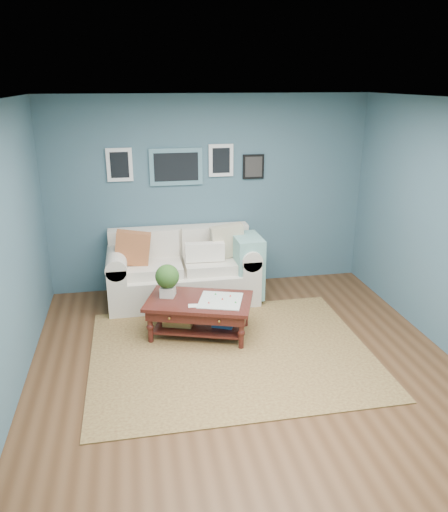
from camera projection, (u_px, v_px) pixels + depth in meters
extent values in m
plane|color=brown|center=(249.00, 375.00, 5.14)|extent=(5.00, 5.00, 0.00)
plane|color=white|center=(255.00, 101.00, 4.23)|extent=(5.00, 5.00, 0.00)
cube|color=#405F6D|center=(210.00, 194.00, 7.00)|extent=(4.50, 0.02, 2.70)
cube|color=#405F6D|center=(376.00, 419.00, 2.37)|extent=(4.50, 0.02, 2.70)
cube|color=slate|center=(176.00, 167.00, 6.76)|extent=(0.72, 0.03, 0.50)
cube|color=black|center=(176.00, 167.00, 6.74)|extent=(0.60, 0.01, 0.38)
cube|color=white|center=(120.00, 165.00, 6.61)|extent=(0.34, 0.03, 0.44)
cube|color=white|center=(221.00, 160.00, 6.85)|extent=(0.34, 0.03, 0.44)
cube|color=black|center=(253.00, 167.00, 6.96)|extent=(0.30, 0.03, 0.34)
cube|color=#56361E|center=(231.00, 353.00, 5.54)|extent=(3.06, 2.45, 0.01)
cube|color=white|center=(183.00, 285.00, 6.83)|extent=(1.48, 0.92, 0.44)
cube|color=white|center=(179.00, 244.00, 7.00)|extent=(1.94, 0.23, 0.50)
cube|color=white|center=(118.00, 282.00, 6.64)|extent=(0.25, 0.92, 0.65)
cube|color=white|center=(245.00, 273.00, 6.94)|extent=(0.25, 0.92, 0.65)
cylinder|color=white|center=(116.00, 259.00, 6.53)|extent=(0.27, 0.92, 0.27)
cylinder|color=white|center=(245.00, 251.00, 6.83)|extent=(0.27, 0.92, 0.27)
cube|color=white|center=(153.00, 269.00, 6.60)|extent=(0.75, 0.58, 0.14)
cube|color=white|center=(212.00, 265.00, 6.74)|extent=(0.75, 0.58, 0.14)
cube|color=white|center=(151.00, 243.00, 6.79)|extent=(0.75, 0.13, 0.38)
cube|color=white|center=(209.00, 240.00, 6.93)|extent=(0.75, 0.13, 0.38)
cube|color=#C15430|center=(133.00, 248.00, 6.47)|extent=(0.50, 0.18, 0.49)
cube|color=beige|center=(228.00, 241.00, 6.76)|extent=(0.49, 0.19, 0.48)
cube|color=white|center=(205.00, 252.00, 6.62)|extent=(0.52, 0.13, 0.25)
cube|color=#7FB6AB|center=(247.00, 266.00, 6.77)|extent=(0.35, 0.57, 0.83)
cube|color=#38160E|center=(199.00, 301.00, 5.81)|extent=(1.37, 1.05, 0.04)
cube|color=#38160E|center=(199.00, 307.00, 5.83)|extent=(1.27, 0.94, 0.12)
cube|color=#38160E|center=(200.00, 326.00, 5.91)|extent=(1.14, 0.82, 0.03)
sphere|color=gold|center=(169.00, 318.00, 5.57)|extent=(0.03, 0.03, 0.03)
sphere|color=gold|center=(219.00, 321.00, 5.50)|extent=(0.03, 0.03, 0.03)
cylinder|color=#38160E|center=(150.00, 327.00, 5.69)|extent=(0.06, 0.06, 0.41)
cylinder|color=#38160E|center=(241.00, 332.00, 5.56)|extent=(0.06, 0.06, 0.41)
cylinder|color=#38160E|center=(162.00, 306.00, 6.20)|extent=(0.06, 0.06, 0.41)
cylinder|color=#38160E|center=(246.00, 311.00, 6.07)|extent=(0.06, 0.06, 0.41)
cube|color=silver|center=(168.00, 291.00, 5.87)|extent=(0.20, 0.20, 0.12)
sphere|color=#2C521B|center=(167.00, 276.00, 5.81)|extent=(0.28, 0.28, 0.28)
cube|color=white|center=(220.00, 300.00, 5.77)|extent=(0.61, 0.61, 0.01)
cube|color=#A88949|center=(179.00, 316.00, 5.91)|extent=(0.40, 0.34, 0.20)
cube|color=#255491|center=(223.00, 321.00, 5.87)|extent=(0.29, 0.25, 0.11)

